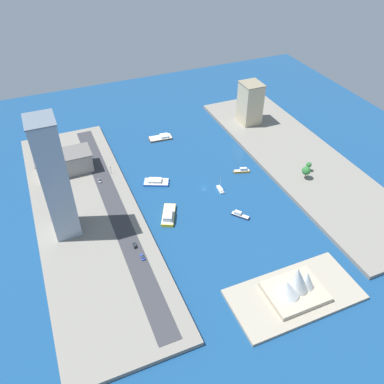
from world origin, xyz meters
The scene contains 20 objects.
ground_plane centered at (0.00, 0.00, 0.00)m, with size 440.00×440.00×0.00m, color navy.
quay_west centered at (-88.82, 0.00, 1.49)m, with size 70.00×240.00×2.99m, color gray.
quay_east centered at (88.82, 0.00, 1.49)m, with size 70.00×240.00×2.99m, color gray.
peninsula_point centered at (-6.52, 112.02, 1.00)m, with size 75.40×37.16×2.00m, color #A89E89.
road_strip centered at (69.43, 0.00, 3.06)m, with size 12.81×228.00×0.15m, color #38383D.
catamaran_blue centered at (32.02, -19.11, 1.37)m, with size 21.44×16.64×3.72m.
sailboat_small_white centered at (-10.12, 8.36, 1.05)m, with size 3.90×10.85×11.86m.
water_taxi_orange centered at (-36.52, -6.02, 1.48)m, with size 13.62×6.88×4.19m.
patrol_launch_navy centered at (-9.78, 39.98, 1.31)m, with size 10.83×12.37×3.75m.
barge_flat_brown centered at (6.06, -80.41, 1.17)m, with size 21.95×10.87×3.31m.
ferry_yellow_fast centered at (36.69, 21.70, 2.33)m, with size 17.20×24.07×6.30m.
office_block_beige centered at (-79.57, -73.02, 22.25)m, with size 18.11×20.48×38.46m.
carpark_squat_concrete centered at (94.17, -58.52, 10.96)m, with size 43.15×21.28×15.88m.
tower_tall_glass centered at (103.64, 9.47, 44.17)m, with size 16.59×20.60×82.30m.
hatchback_blue centered at (65.52, 53.60, 3.90)m, with size 2.11×5.00×1.52m.
sedan_silver centered at (72.55, -34.28, 3.85)m, with size 2.14×4.97×1.42m.
suv_black centered at (67.00, 42.35, 3.90)m, with size 2.12×4.46×1.53m.
traffic_light_waterfront centered at (61.71, -40.83, 7.33)m, with size 0.36×0.36×6.50m.
opera_landmark centered at (-5.49, 112.02, 9.31)m, with size 32.85×25.98×23.51m.
park_tree_cluster centered at (-77.39, 22.07, 9.89)m, with size 13.45×12.91×10.60m.
Camera 1 is at (102.09, 218.97, 189.44)m, focal length 37.37 mm.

